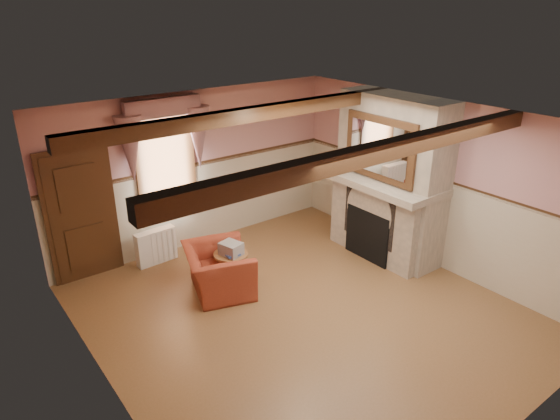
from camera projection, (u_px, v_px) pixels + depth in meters
floor at (303, 312)px, 7.25m from camera, size 5.50×6.00×0.01m
ceiling at (307, 122)px, 6.16m from camera, size 5.50×6.00×0.01m
wall_back at (197, 169)px, 8.90m from camera, size 5.50×0.02×2.80m
wall_front at (517, 335)px, 4.51m from camera, size 5.50×0.02×2.80m
wall_left at (101, 292)px, 5.17m from camera, size 0.02×6.00×2.80m
wall_right at (432, 183)px, 8.24m from camera, size 0.02×6.00×2.80m
wainscot at (304, 267)px, 6.96m from camera, size 5.50×6.00×1.50m
chair_rail at (305, 218)px, 6.67m from camera, size 5.50×6.00×0.08m
firebox at (370, 234)px, 8.63m from camera, size 0.20×0.95×0.90m
armchair at (219, 270)px, 7.67m from camera, size 1.25×1.34×0.72m
side_table at (231, 269)px, 7.88m from camera, size 0.55×0.55×0.55m
book_stack at (231, 249)px, 7.70m from camera, size 0.34×0.38×0.20m
radiator at (156, 246)px, 8.54m from camera, size 0.71×0.21×0.60m
bowl at (381, 175)px, 8.43m from camera, size 0.36×0.36×0.09m
mantel_clock at (358, 164)px, 8.81m from camera, size 0.14×0.24×0.20m
oil_lamp at (367, 165)px, 8.63m from camera, size 0.11×0.11×0.28m
candle_red at (423, 187)px, 7.78m from camera, size 0.06×0.06×0.16m
jar_yellow at (406, 182)px, 8.04m from camera, size 0.06×0.06×0.12m
fireplace at (391, 178)px, 8.50m from camera, size 0.85×2.00×2.80m
mantel at (384, 182)px, 8.41m from camera, size 1.05×2.05×0.12m
overmantel_mirror at (379, 149)px, 8.07m from camera, size 0.06×1.44×1.04m
door at (82, 217)px, 7.83m from camera, size 1.10×0.10×2.10m
window at (165, 163)px, 8.45m from camera, size 1.06×0.08×2.02m
window_drapes at (165, 129)px, 8.15m from camera, size 1.30×0.14×1.40m
ceiling_beam_front at (379, 152)px, 5.32m from camera, size 5.50×0.18×0.20m
ceiling_beam_back at (252, 114)px, 7.08m from camera, size 5.50×0.18×0.20m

